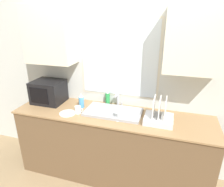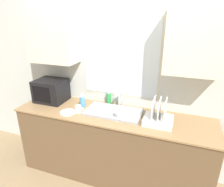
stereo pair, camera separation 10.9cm
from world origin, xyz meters
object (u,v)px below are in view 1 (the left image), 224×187
(spray_bottle, at_px, (81,101))
(dish_rack, at_px, (160,117))
(microwave, at_px, (49,92))
(wine_glass, at_px, (118,110))
(soap_bottle, at_px, (108,98))
(faucet, at_px, (118,98))
(mug_near_sink, at_px, (78,110))

(spray_bottle, bearing_deg, dish_rack, -5.94)
(microwave, height_order, dish_rack, microwave)
(microwave, bearing_deg, wine_glass, -12.72)
(dish_rack, bearing_deg, soap_bottle, 157.18)
(faucet, bearing_deg, mug_near_sink, -141.54)
(microwave, height_order, wine_glass, microwave)
(microwave, bearing_deg, dish_rack, -5.26)
(faucet, distance_m, wine_glass, 0.38)
(microwave, relative_size, soap_bottle, 2.11)
(spray_bottle, height_order, soap_bottle, spray_bottle)
(mug_near_sink, bearing_deg, soap_bottle, 53.85)
(microwave, xyz_separation_m, mug_near_sink, (0.53, -0.20, -0.11))
(faucet, xyz_separation_m, microwave, (-0.95, -0.13, 0.03))
(microwave, distance_m, mug_near_sink, 0.58)
(faucet, bearing_deg, wine_glass, -74.62)
(dish_rack, height_order, spray_bottle, dish_rack)
(soap_bottle, bearing_deg, faucet, -11.29)
(spray_bottle, distance_m, soap_bottle, 0.35)
(dish_rack, bearing_deg, wine_glass, -167.75)
(wine_glass, bearing_deg, spray_bottle, 159.71)
(microwave, xyz_separation_m, soap_bottle, (0.80, 0.16, -0.07))
(microwave, distance_m, dish_rack, 1.52)
(spray_bottle, relative_size, mug_near_sink, 1.81)
(faucet, height_order, wine_glass, faucet)
(dish_rack, bearing_deg, mug_near_sink, -176.26)
(faucet, relative_size, spray_bottle, 1.02)
(soap_bottle, bearing_deg, dish_rack, -22.82)
(microwave, bearing_deg, spray_bottle, -3.90)
(soap_bottle, relative_size, wine_glass, 1.05)
(soap_bottle, xyz_separation_m, wine_glass, (0.25, -0.40, 0.06))
(microwave, height_order, spray_bottle, microwave)
(microwave, bearing_deg, soap_bottle, 11.29)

